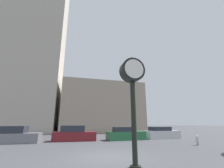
# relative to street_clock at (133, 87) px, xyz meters

# --- Properties ---
(ground_plane) EXTENTS (200.00, 200.00, 0.00)m
(ground_plane) POSITION_rel_street_clock_xyz_m (-0.43, 2.78, -3.25)
(ground_plane) COLOR #424247
(building_tall_tower) EXTENTS (14.33, 12.00, 41.27)m
(building_tall_tower) POSITION_rel_street_clock_xyz_m (-12.22, 26.78, 17.39)
(building_tall_tower) COLOR #ADA393
(building_tall_tower) RESTS_ON ground_plane
(building_storefront_row) EXTENTS (15.96, 12.00, 9.74)m
(building_storefront_row) POSITION_rel_street_clock_xyz_m (3.70, 26.78, 1.62)
(building_storefront_row) COLOR gray
(building_storefront_row) RESTS_ON ground_plane
(street_clock) EXTENTS (1.03, 0.62, 4.63)m
(street_clock) POSITION_rel_street_clock_xyz_m (0.00, 0.00, 0.00)
(street_clock) COLOR black
(street_clock) RESTS_ON ground_plane
(car_grey) EXTENTS (4.79, 2.02, 1.51)m
(car_grey) POSITION_rel_street_clock_xyz_m (-7.53, 10.60, -2.61)
(car_grey) COLOR slate
(car_grey) RESTS_ON ground_plane
(car_maroon) EXTENTS (4.38, 1.95, 1.53)m
(car_maroon) POSITION_rel_street_clock_xyz_m (-1.97, 11.03, -2.60)
(car_maroon) COLOR maroon
(car_maroon) RESTS_ON ground_plane
(car_green) EXTENTS (4.19, 1.90, 1.36)m
(car_green) POSITION_rel_street_clock_xyz_m (3.46, 10.51, -2.66)
(car_green) COLOR #236038
(car_green) RESTS_ON ground_plane
(car_silver) EXTENTS (4.18, 1.97, 1.34)m
(car_silver) POSITION_rel_street_clock_xyz_m (8.26, 11.04, -2.67)
(car_silver) COLOR #BCBCC1
(car_silver) RESTS_ON ground_plane
(fire_hydrant_near) EXTENTS (0.48, 0.21, 0.76)m
(fire_hydrant_near) POSITION_rel_street_clock_xyz_m (7.88, 5.16, -2.86)
(fire_hydrant_near) COLOR #B7B7BC
(fire_hydrant_near) RESTS_ON ground_plane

